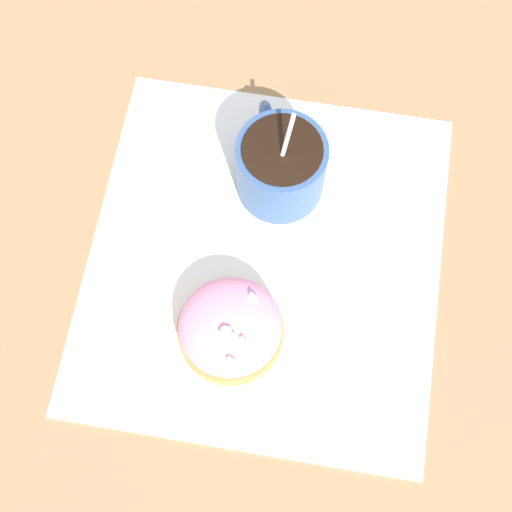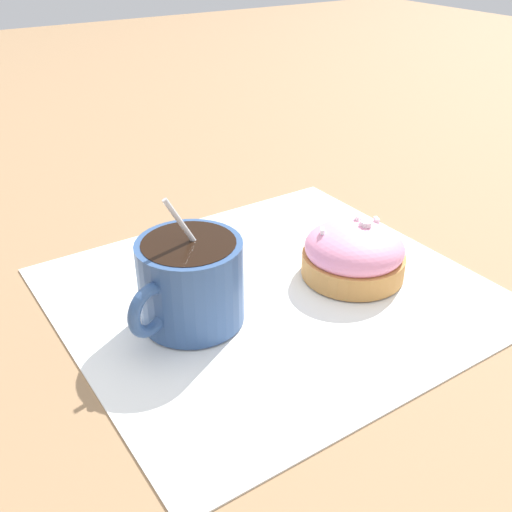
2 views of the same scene
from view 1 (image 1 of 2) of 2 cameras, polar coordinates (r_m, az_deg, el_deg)
ground_plane at (r=0.65m, az=0.68°, el=-0.23°), size 3.00×3.00×0.00m
paper_napkin at (r=0.64m, az=0.68°, el=-0.18°), size 0.35×0.33×0.00m
coffee_cup at (r=0.64m, az=1.84°, el=7.32°), size 0.10×0.08×0.10m
frosted_pastry at (r=0.60m, az=-2.08°, el=-5.82°), size 0.09×0.09×0.05m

